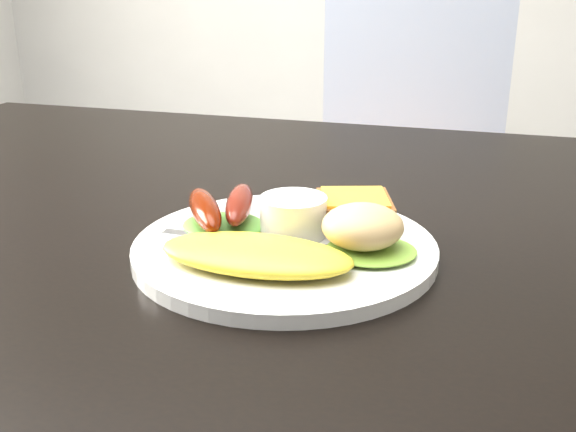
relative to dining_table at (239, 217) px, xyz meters
name	(u,v)px	position (x,y,z in m)	size (l,w,h in m)	color
dining_table	(239,217)	(0.00, 0.00, 0.00)	(1.20, 0.80, 0.04)	black
dining_chair	(398,204)	(0.07, 0.90, -0.28)	(0.47, 0.47, 0.06)	#B07659
person	(310,133)	(-0.08, 0.59, -0.05)	(0.49, 0.33, 1.37)	navy
plate	(285,248)	(0.09, -0.13, 0.03)	(0.26, 0.26, 0.01)	white
lettuce_left	(224,225)	(0.03, -0.11, 0.04)	(0.07, 0.07, 0.01)	#588A2F
lettuce_right	(371,250)	(0.16, -0.13, 0.04)	(0.08, 0.07, 0.01)	#5F9529
omelette	(256,254)	(0.08, -0.18, 0.04)	(0.16, 0.07, 0.02)	yellow
sausage_a	(205,209)	(0.01, -0.12, 0.05)	(0.02, 0.10, 0.02)	#5A0603
sausage_b	(239,204)	(0.04, -0.10, 0.05)	(0.02, 0.10, 0.02)	maroon
ramekin	(293,216)	(0.09, -0.11, 0.05)	(0.06, 0.06, 0.03)	white
toast_a	(343,215)	(0.13, -0.06, 0.04)	(0.07, 0.07, 0.01)	#996030
toast_b	(354,204)	(0.14, -0.07, 0.05)	(0.06, 0.06, 0.01)	#935C21
potato_salad	(363,226)	(0.16, -0.13, 0.06)	(0.07, 0.06, 0.04)	beige
fork	(239,241)	(0.05, -0.14, 0.03)	(0.14, 0.01, 0.00)	#ADAFB7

